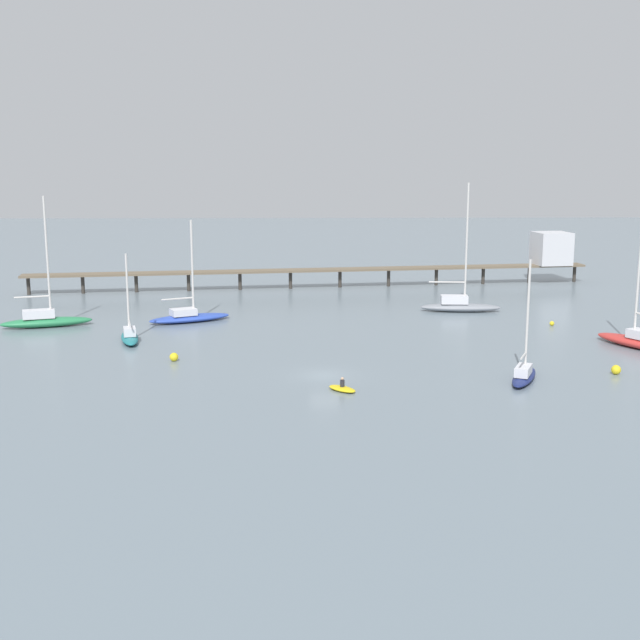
# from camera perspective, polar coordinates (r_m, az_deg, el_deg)

# --- Properties ---
(ground_plane) EXTENTS (400.00, 400.00, 0.00)m
(ground_plane) POSITION_cam_1_polar(r_m,az_deg,el_deg) (71.12, 0.30, -3.87)
(ground_plane) COLOR slate
(pier) EXTENTS (82.27, 14.52, 7.67)m
(pier) POSITION_cam_1_polar(r_m,az_deg,el_deg) (124.47, 9.81, 4.35)
(pier) COLOR brown
(pier) RESTS_ON ground_plane
(sailboat_navy) EXTENTS (4.29, 6.94, 10.29)m
(sailboat_navy) POSITION_cam_1_polar(r_m,az_deg,el_deg) (71.23, 14.03, -3.60)
(sailboat_navy) COLOR navy
(sailboat_navy) RESTS_ON ground_plane
(sailboat_teal) EXTENTS (3.40, 7.33, 9.03)m
(sailboat_teal) POSITION_cam_1_polar(r_m,az_deg,el_deg) (86.44, -13.13, -1.04)
(sailboat_teal) COLOR #1E727A
(sailboat_teal) RESTS_ON ground_plane
(sailboat_blue) EXTENTS (9.89, 6.79, 11.71)m
(sailboat_blue) POSITION_cam_1_polar(r_m,az_deg,el_deg) (95.67, -9.13, 0.28)
(sailboat_blue) COLOR #2D4CB7
(sailboat_blue) RESTS_ON ground_plane
(sailboat_gray) EXTENTS (10.02, 3.12, 15.73)m
(sailboat_gray) POSITION_cam_1_polar(r_m,az_deg,el_deg) (102.33, 9.69, 1.10)
(sailboat_gray) COLOR gray
(sailboat_gray) RESTS_ON ground_plane
(sailboat_green) EXTENTS (10.12, 5.16, 14.55)m
(sailboat_green) POSITION_cam_1_polar(r_m,az_deg,el_deg) (96.48, -18.60, 0.06)
(sailboat_green) COLOR #287F4C
(sailboat_green) RESTS_ON ground_plane
(sailboat_red) EXTENTS (6.95, 9.71, 14.61)m
(sailboat_red) POSITION_cam_1_polar(r_m,az_deg,el_deg) (87.21, 21.35, -1.27)
(sailboat_red) COLOR red
(sailboat_red) RESTS_ON ground_plane
(dinghy_yellow) EXTENTS (2.74, 2.78, 1.14)m
(dinghy_yellow) POSITION_cam_1_polar(r_m,az_deg,el_deg) (66.36, 1.56, -4.78)
(dinghy_yellow) COLOR yellow
(dinghy_yellow) RESTS_ON ground_plane
(mooring_buoy_near) EXTENTS (0.80, 0.80, 0.80)m
(mooring_buoy_near) POSITION_cam_1_polar(r_m,az_deg,el_deg) (77.12, -10.15, -2.56)
(mooring_buoy_near) COLOR yellow
(mooring_buoy_near) RESTS_ON ground_plane
(mooring_buoy_far) EXTENTS (0.53, 0.53, 0.53)m
(mooring_buoy_far) POSITION_cam_1_polar(r_m,az_deg,el_deg) (95.87, 15.86, -0.23)
(mooring_buoy_far) COLOR yellow
(mooring_buoy_far) RESTS_ON ground_plane
(mooring_buoy_mid) EXTENTS (0.83, 0.83, 0.83)m
(mooring_buoy_mid) POSITION_cam_1_polar(r_m,az_deg,el_deg) (75.83, 19.94, -3.28)
(mooring_buoy_mid) COLOR yellow
(mooring_buoy_mid) RESTS_ON ground_plane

